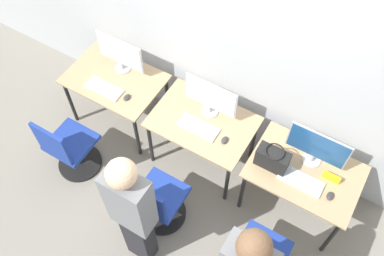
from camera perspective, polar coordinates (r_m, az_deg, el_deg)
name	(u,v)px	position (r m, az deg, el deg)	size (l,w,h in m)	color
ground_plane	(185,182)	(4.70, -0.88, -7.18)	(20.00, 20.00, 0.00)	gray
wall_back	(230,42)	(3.99, 5.15, 11.32)	(12.00, 0.05, 2.80)	#B7BCC1
desk_left	(115,83)	(4.71, -10.19, 5.87)	(1.02, 0.70, 0.72)	tan
monitor_left	(120,53)	(4.55, -9.57, 9.78)	(0.56, 0.17, 0.43)	#B2B2B7
keyboard_left	(104,88)	(4.56, -11.64, 5.19)	(0.41, 0.17, 0.02)	silver
mouse_left	(127,97)	(4.44, -8.67, 4.06)	(0.06, 0.09, 0.03)	#333333
office_chair_left	(70,149)	(4.63, -16.02, -2.77)	(0.48, 0.48, 0.91)	black
desk_center	(203,126)	(4.30, 1.43, 0.26)	(1.02, 0.70, 0.72)	tan
monitor_center	(211,97)	(4.12, 2.49, 4.10)	(0.56, 0.17, 0.43)	#B2B2B7
keyboard_center	(198,127)	(4.18, 0.84, 0.11)	(0.41, 0.17, 0.02)	silver
mouse_center	(225,140)	(4.10, 4.38, -1.62)	(0.06, 0.09, 0.03)	#333333
office_chair_center	(158,203)	(4.19, -4.58, -9.90)	(0.48, 0.48, 0.91)	black
person_center	(133,212)	(3.55, -7.93, -11.04)	(0.36, 0.23, 1.73)	#232328
desk_right	(304,175)	(4.15, 14.66, -6.12)	(1.02, 0.70, 0.72)	tan
monitor_right	(317,147)	(3.95, 16.34, -2.49)	(0.56, 0.17, 0.43)	#B2B2B7
keyboard_right	(301,181)	(4.00, 14.30, -6.83)	(0.41, 0.17, 0.02)	silver
mouse_right	(330,196)	(4.00, 17.95, -8.62)	(0.06, 0.09, 0.03)	#333333
handbag	(272,159)	(3.94, 10.68, -4.03)	(0.30, 0.18, 0.25)	black
placard_right	(331,177)	(4.06, 18.09, -6.25)	(0.16, 0.03, 0.08)	yellow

